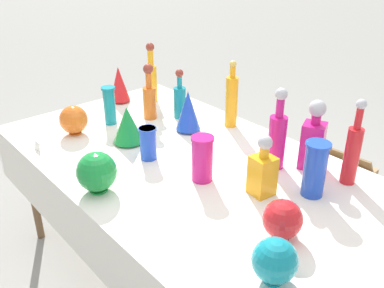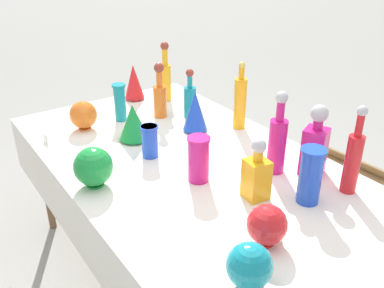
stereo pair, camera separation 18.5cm
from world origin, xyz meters
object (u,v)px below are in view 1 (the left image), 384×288
(tall_bottle_1, at_px, (151,78))
(slender_vase_0, at_px, (148,142))
(square_decanter_1, at_px, (313,139))
(slender_vase_3, at_px, (202,158))
(tall_bottle_0, at_px, (353,151))
(fluted_vase_2, at_px, (119,84))
(round_bowl_3, at_px, (97,172))
(cardboard_box_behind_right, at_px, (336,186))
(fluted_vase_0, at_px, (188,111))
(round_bowl_0, at_px, (282,219))
(tall_bottle_3, at_px, (232,100))
(slender_vase_2, at_px, (109,104))
(round_bowl_2, at_px, (275,261))
(cardboard_box_behind_left, at_px, (323,188))
(tall_bottle_4, at_px, (180,99))
(tall_bottle_5, at_px, (277,137))
(round_bowl_1, at_px, (74,120))
(tall_bottle_2, at_px, (149,97))
(square_decanter_0, at_px, (263,170))
(slender_vase_1, at_px, (315,168))

(tall_bottle_1, bearing_deg, slender_vase_0, -37.26)
(square_decanter_1, relative_size, slender_vase_3, 1.59)
(tall_bottle_0, relative_size, slender_vase_3, 1.86)
(slender_vase_0, bearing_deg, fluted_vase_2, 157.55)
(round_bowl_3, height_order, cardboard_box_behind_right, round_bowl_3)
(fluted_vase_0, xyz_separation_m, round_bowl_3, (0.21, -0.67, -0.03))
(slender_vase_3, bearing_deg, round_bowl_0, -6.05)
(tall_bottle_3, bearing_deg, fluted_vase_2, -159.79)
(tall_bottle_3, height_order, slender_vase_2, tall_bottle_3)
(round_bowl_2, height_order, round_bowl_3, round_bowl_3)
(slender_vase_0, xyz_separation_m, slender_vase_3, (0.31, 0.06, 0.02))
(tall_bottle_3, xyz_separation_m, round_bowl_0, (0.80, -0.56, -0.08))
(fluted_vase_2, xyz_separation_m, round_bowl_3, (0.83, -0.63, -0.03))
(slender_vase_0, height_order, slender_vase_2, slender_vase_2)
(cardboard_box_behind_left, bearing_deg, square_decanter_1, -65.93)
(tall_bottle_4, xyz_separation_m, tall_bottle_5, (0.74, -0.04, 0.04))
(tall_bottle_1, xyz_separation_m, tall_bottle_4, (0.32, -0.03, -0.04))
(cardboard_box_behind_right, bearing_deg, tall_bottle_4, -117.78)
(tall_bottle_4, height_order, slender_vase_0, tall_bottle_4)
(slender_vase_0, bearing_deg, round_bowl_3, -73.72)
(slender_vase_3, relative_size, round_bowl_1, 1.31)
(tall_bottle_2, height_order, tall_bottle_5, tall_bottle_5)
(tall_bottle_1, relative_size, tall_bottle_2, 1.16)
(tall_bottle_5, bearing_deg, cardboard_box_behind_right, 101.88)
(tall_bottle_2, relative_size, tall_bottle_3, 0.87)
(slender_vase_2, height_order, round_bowl_3, slender_vase_2)
(tall_bottle_2, relative_size, fluted_vase_2, 1.41)
(square_decanter_0, relative_size, fluted_vase_2, 1.17)
(tall_bottle_0, height_order, tall_bottle_3, tall_bottle_0)
(slender_vase_0, relative_size, slender_vase_2, 0.74)
(fluted_vase_2, height_order, round_bowl_2, fluted_vase_2)
(square_decanter_0, distance_m, cardboard_box_behind_right, 1.49)
(round_bowl_3, bearing_deg, cardboard_box_behind_right, 85.60)
(tall_bottle_1, bearing_deg, tall_bottle_3, 10.12)
(square_decanter_1, relative_size, cardboard_box_behind_left, 0.59)
(fluted_vase_2, bearing_deg, slender_vase_1, 1.05)
(slender_vase_2, xyz_separation_m, round_bowl_2, (1.38, -0.25, -0.04))
(square_decanter_1, bearing_deg, tall_bottle_0, 3.45)
(tall_bottle_2, bearing_deg, round_bowl_0, -13.32)
(tall_bottle_2, xyz_separation_m, round_bowl_1, (-0.09, -0.43, -0.05))
(slender_vase_1, relative_size, cardboard_box_behind_left, 0.43)
(round_bowl_3, bearing_deg, round_bowl_0, 26.07)
(square_decanter_0, relative_size, round_bowl_2, 1.75)
(slender_vase_2, bearing_deg, fluted_vase_0, 36.60)
(tall_bottle_3, relative_size, cardboard_box_behind_left, 0.67)
(square_decanter_0, distance_m, slender_vase_0, 0.58)
(slender_vase_0, height_order, round_bowl_1, slender_vase_0)
(slender_vase_0, distance_m, fluted_vase_0, 0.37)
(fluted_vase_2, bearing_deg, cardboard_box_behind_left, 44.54)
(fluted_vase_0, bearing_deg, round_bowl_0, -20.21)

